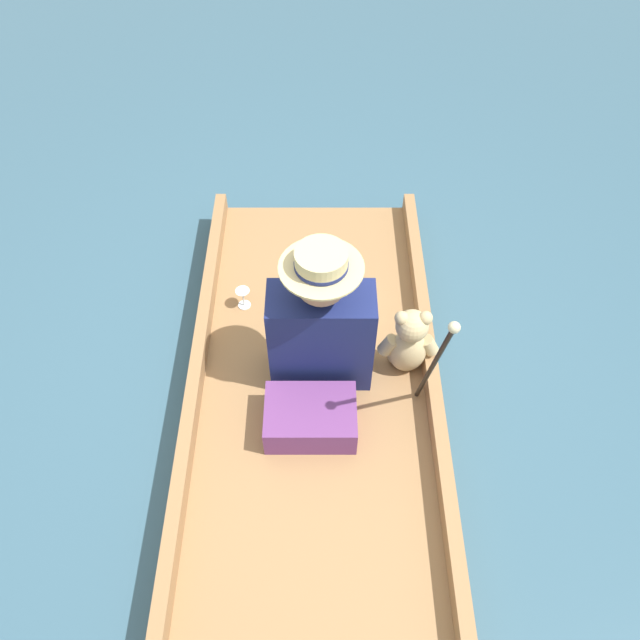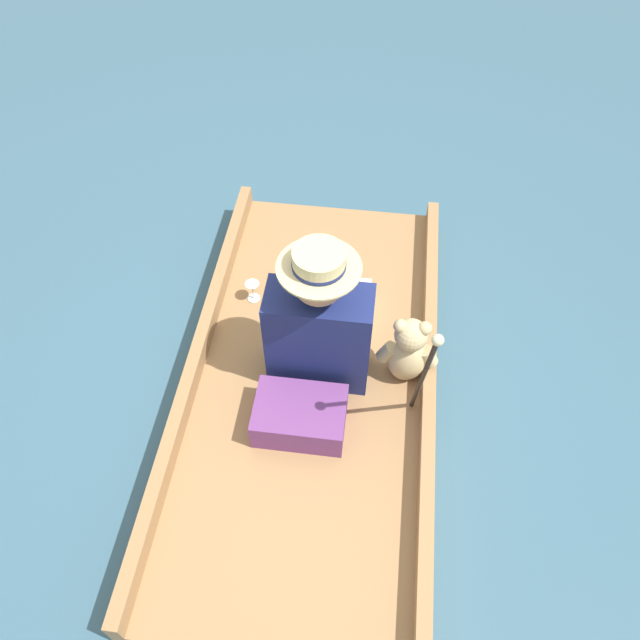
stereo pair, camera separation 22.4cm
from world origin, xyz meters
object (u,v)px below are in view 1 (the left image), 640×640
(teddy_bear, at_px, (408,342))
(wine_glass, at_px, (242,295))
(walking_cane, at_px, (435,360))
(seated_person, at_px, (320,321))

(teddy_bear, distance_m, wine_glass, 0.91)
(walking_cane, bearing_deg, wine_glass, 140.66)
(teddy_bear, height_order, walking_cane, walking_cane)
(wine_glass, height_order, walking_cane, walking_cane)
(seated_person, xyz_separation_m, walking_cane, (0.45, -0.36, 0.21))
(seated_person, bearing_deg, wine_glass, 145.64)
(seated_person, distance_m, walking_cane, 0.61)
(seated_person, distance_m, wine_glass, 0.58)
(seated_person, height_order, wine_glass, seated_person)
(seated_person, bearing_deg, walking_cane, -31.72)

